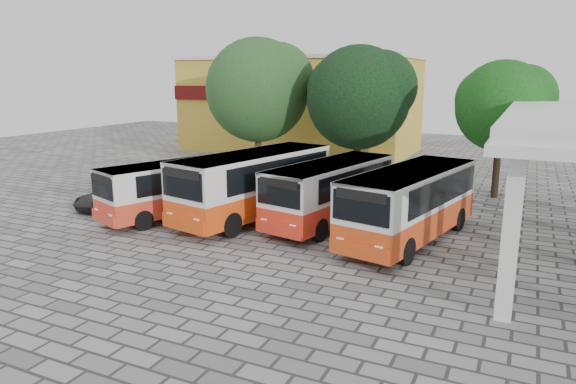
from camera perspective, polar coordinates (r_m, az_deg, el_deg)
The scene contains 10 objects.
ground at distance 19.91m, azimuth -0.13°, elevation -6.63°, with size 90.00×90.00×0.00m, color slate.
shophouse_block at distance 47.05m, azimuth 1.39°, elevation 9.74°, with size 20.40×10.40×8.30m.
bus_far_left at distance 25.03m, azimuth -12.34°, elevation 0.72°, with size 4.62×7.79×2.63m.
bus_centre_left at distance 24.04m, azimuth -3.77°, elevation 1.23°, with size 4.48×9.15×3.14m.
bus_centre_right at distance 23.32m, azimuth 4.81°, elevation 0.38°, with size 3.88×8.18×2.82m.
bus_far_right at distance 21.31m, azimuth 13.45°, elevation -0.89°, with size 4.15×8.60×2.96m.
tree_left at distance 36.66m, azimuth -3.26°, elevation 11.61°, with size 7.61×7.25×9.29m.
tree_middle at distance 33.61m, azimuth 7.98°, elevation 10.72°, with size 6.97×6.64×8.60m.
tree_right at distance 30.22m, azimuth 22.84°, elevation 9.09°, with size 5.15×4.91×7.49m.
parked_car at distance 28.08m, azimuth -19.25°, elevation -0.44°, with size 1.81×3.94×1.09m, color #2B2A2C.
Camera 1 is at (8.07, -16.96, 6.59)m, focal length 32.00 mm.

